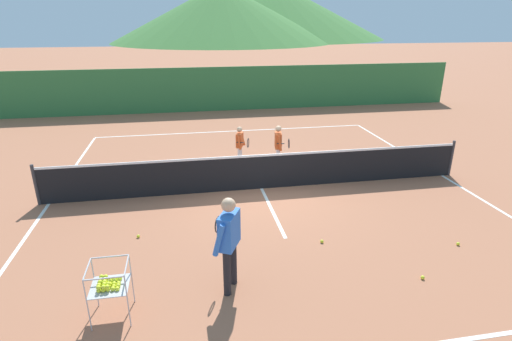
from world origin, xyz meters
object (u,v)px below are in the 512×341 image
(tennis_ball_0, at_px, (423,277))
(tennis_ball_4, at_px, (229,221))
(student_1, at_px, (279,143))
(tennis_ball_2, at_px, (322,241))
(tennis_ball_1, at_px, (138,236))
(ball_cart, at_px, (108,284))
(instructor, at_px, (229,236))
(tennis_net, at_px, (262,171))
(student_0, at_px, (240,143))
(tennis_ball_3, at_px, (458,244))

(tennis_ball_0, relative_size, tennis_ball_4, 1.00)
(student_1, xyz_separation_m, tennis_ball_2, (-0.10, -4.40, -0.78))
(tennis_ball_0, bearing_deg, tennis_ball_1, 155.02)
(ball_cart, xyz_separation_m, tennis_ball_0, (5.27, 0.00, -0.56))
(instructor, distance_m, tennis_ball_0, 3.55)
(tennis_ball_2, bearing_deg, ball_cart, -159.11)
(instructor, relative_size, ball_cart, 1.89)
(instructor, relative_size, tennis_ball_0, 24.97)
(tennis_net, distance_m, tennis_ball_4, 2.12)
(instructor, xyz_separation_m, student_0, (1.03, 6.00, -0.27))
(student_0, xyz_separation_m, tennis_ball_2, (1.00, -4.87, -0.72))
(tennis_net, relative_size, tennis_ball_4, 166.25)
(student_0, bearing_deg, tennis_ball_1, -124.58)
(ball_cart, xyz_separation_m, tennis_ball_2, (3.91, 1.49, -0.56))
(ball_cart, relative_size, tennis_ball_1, 13.22)
(student_1, bearing_deg, tennis_ball_3, -62.51)
(student_1, xyz_separation_m, ball_cart, (-4.01, -5.90, -0.22))
(tennis_net, bearing_deg, tennis_ball_0, -65.35)
(tennis_net, xyz_separation_m, tennis_ball_2, (0.69, -2.97, -0.47))
(tennis_ball_3, xyz_separation_m, tennis_ball_4, (-4.48, 1.80, 0.00))
(tennis_ball_0, height_order, tennis_ball_3, same)
(ball_cart, distance_m, tennis_ball_0, 5.30)
(instructor, bearing_deg, tennis_ball_3, 6.57)
(tennis_ball_0, bearing_deg, student_1, 102.02)
(instructor, relative_size, tennis_ball_4, 24.97)
(tennis_ball_1, relative_size, tennis_ball_4, 1.00)
(tennis_net, distance_m, student_1, 1.66)
(tennis_net, bearing_deg, tennis_ball_1, -145.59)
(tennis_ball_0, bearing_deg, student_0, 110.33)
(ball_cart, xyz_separation_m, tennis_ball_1, (0.17, 2.38, -0.56))
(tennis_ball_0, height_order, tennis_ball_4, same)
(tennis_ball_1, distance_m, tennis_ball_4, 1.99)
(tennis_ball_1, bearing_deg, instructor, -49.71)
(student_0, distance_m, tennis_ball_1, 4.89)
(tennis_ball_2, height_order, tennis_ball_4, same)
(tennis_net, relative_size, ball_cart, 12.58)
(student_1, height_order, tennis_ball_4, student_1)
(tennis_net, relative_size, tennis_ball_3, 166.25)
(student_0, bearing_deg, tennis_ball_3, -55.86)
(tennis_ball_0, relative_size, tennis_ball_2, 1.00)
(student_1, distance_m, tennis_ball_0, 6.08)
(student_0, relative_size, tennis_ball_3, 18.36)
(tennis_net, distance_m, instructor, 4.35)
(tennis_ball_0, bearing_deg, tennis_ball_2, 132.29)
(tennis_net, bearing_deg, tennis_ball_3, -46.40)
(tennis_ball_0, bearing_deg, tennis_ball_3, 33.95)
(student_0, bearing_deg, student_1, -22.79)
(instructor, height_order, student_1, instructor)
(instructor, xyz_separation_m, tennis_ball_1, (-1.71, 2.02, -0.98))
(student_0, xyz_separation_m, student_1, (1.10, -0.46, 0.06))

